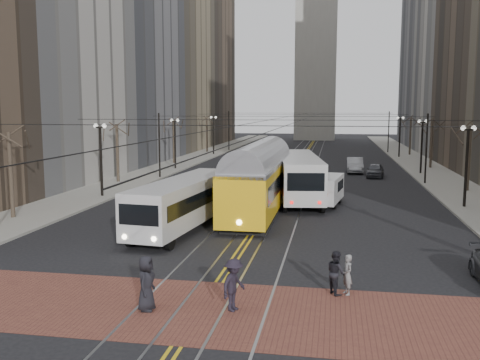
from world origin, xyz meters
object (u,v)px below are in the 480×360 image
at_px(rear_bus, 298,178).
at_px(cargo_van, 326,191).
at_px(pedestrian_a, 146,283).
at_px(pedestrian_c, 336,272).
at_px(sedan_silver, 355,165).
at_px(pedestrian_d, 234,285).
at_px(streetcar, 259,185).
at_px(transit_bus, 185,204).
at_px(pedestrian_b, 347,275).
at_px(sedan_grey, 375,170).

distance_m(rear_bus, cargo_van, 3.24).
relative_size(rear_bus, cargo_van, 2.68).
xyz_separation_m(pedestrian_a, pedestrian_c, (6.56, 2.87, -0.14)).
bearing_deg(rear_bus, sedan_silver, 67.03).
xyz_separation_m(cargo_van, pedestrian_a, (-5.88, -21.82, -0.09)).
bearing_deg(pedestrian_d, streetcar, 28.20).
height_order(rear_bus, cargo_van, rear_bus).
xyz_separation_m(cargo_van, pedestrian_d, (-2.85, -21.33, -0.14)).
relative_size(transit_bus, streetcar, 0.75).
xyz_separation_m(pedestrian_b, pedestrian_c, (-0.43, 0.00, 0.06)).
xyz_separation_m(rear_bus, sedan_grey, (6.93, 15.19, -1.01)).
bearing_deg(cargo_van, sedan_grey, 83.56).
height_order(streetcar, rear_bus, streetcar).
bearing_deg(pedestrian_d, cargo_van, 15.42).
distance_m(streetcar, pedestrian_d, 18.34).
distance_m(pedestrian_a, pedestrian_b, 7.56).
height_order(transit_bus, sedan_silver, transit_bus).
height_order(streetcar, pedestrian_d, streetcar).
height_order(sedan_grey, pedestrian_c, pedestrian_c).
xyz_separation_m(transit_bus, pedestrian_b, (9.20, -9.81, -0.69)).
height_order(cargo_van, pedestrian_a, cargo_van).
height_order(sedan_grey, pedestrian_d, pedestrian_d).
relative_size(transit_bus, pedestrian_a, 6.01).
relative_size(streetcar, cargo_van, 3.20).
relative_size(pedestrian_a, pedestrian_c, 1.17).
bearing_deg(transit_bus, pedestrian_d, -60.59).
height_order(sedan_silver, pedestrian_b, sedan_silver).
relative_size(transit_bus, pedestrian_c, 7.02).
bearing_deg(pedestrian_c, streetcar, -10.46).
bearing_deg(cargo_van, rear_bus, 142.60).
xyz_separation_m(streetcar, pedestrian_c, (5.19, -15.86, -0.99)).
bearing_deg(streetcar, sedan_silver, 73.34).
height_order(rear_bus, sedan_silver, rear_bus).
bearing_deg(sedan_grey, rear_bus, -107.49).
height_order(rear_bus, pedestrian_c, rear_bus).
distance_m(transit_bus, sedan_silver, 32.13).
bearing_deg(rear_bus, streetcar, -121.30).
height_order(rear_bus, sedan_grey, rear_bus).
relative_size(transit_bus, sedan_grey, 2.88).
height_order(transit_bus, streetcar, streetcar).
relative_size(streetcar, pedestrian_a, 7.98).
bearing_deg(pedestrian_b, rear_bus, 165.54).
bearing_deg(sedan_silver, cargo_van, -97.48).
relative_size(pedestrian_a, pedestrian_d, 1.05).
bearing_deg(rear_bus, pedestrian_d, -99.68).
bearing_deg(rear_bus, pedestrian_a, -106.79).
xyz_separation_m(cargo_van, pedestrian_c, (0.69, -18.94, -0.23)).
bearing_deg(pedestrian_c, rear_bus, -20.83).
height_order(transit_bus, rear_bus, rear_bus).
bearing_deg(pedestrian_a, streetcar, -4.81).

